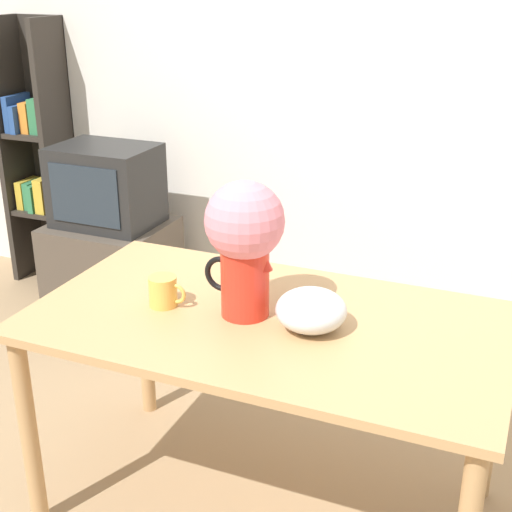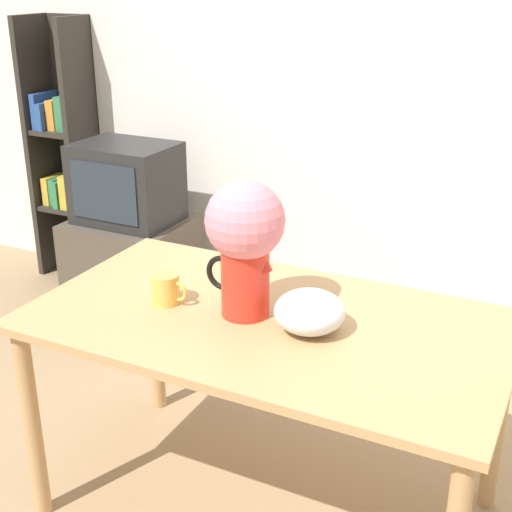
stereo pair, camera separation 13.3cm
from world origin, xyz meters
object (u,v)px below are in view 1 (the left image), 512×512
object	(u,v)px
coffee_mug	(164,291)
white_bowl	(311,310)
tv_set	(106,186)
flower_vase	(245,237)

from	to	relation	value
coffee_mug	white_bowl	bearing A→B (deg)	3.63
coffee_mug	white_bowl	distance (m)	0.51
coffee_mug	tv_set	xyz separation A→B (m)	(-1.00, 1.15, -0.06)
white_bowl	flower_vase	bearing A→B (deg)	176.43
white_bowl	tv_set	size ratio (longest dim) A/B	0.43
tv_set	white_bowl	bearing A→B (deg)	-36.41
tv_set	flower_vase	bearing A→B (deg)	-40.69
white_bowl	tv_set	xyz separation A→B (m)	(-1.51, 1.11, -0.07)
coffee_mug	tv_set	world-z (taller)	tv_set
flower_vase	white_bowl	world-z (taller)	flower_vase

